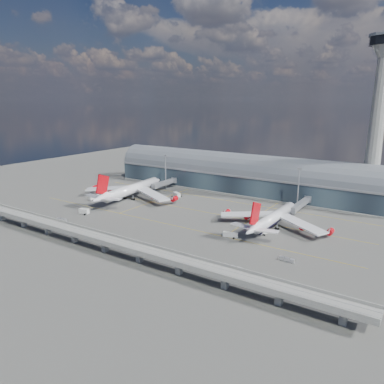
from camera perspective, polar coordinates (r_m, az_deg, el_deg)
The scene contains 20 objects.
ground at distance 210.39m, azimuth -2.23°, elevation -4.14°, with size 500.00×500.00×0.00m, color #474744.
taxi_lines at distance 227.88m, azimuth 1.01°, elevation -2.70°, with size 200.00×80.12×0.01m.
terminal at distance 272.63m, azimuth 7.33°, elevation 2.42°, with size 200.00×30.00×28.00m.
control_tower at distance 247.83m, azimuth 26.34°, elevation 9.38°, with size 19.00×19.00×103.00m.
guideway at distance 169.59m, azimuth -13.20°, elevation -7.15°, with size 220.00×8.50×7.20m.
floodlight_mast_left at distance 278.81m, azimuth -4.05°, elevation 3.24°, with size 3.00×0.70×25.70m.
floodlight_mast_right at distance 233.21m, azimuth 15.89°, elevation 0.61°, with size 3.00×0.70×25.70m.
airliner_left at distance 253.90m, azimuth -9.41°, elevation 0.34°, with size 69.55×73.12×22.27m.
airliner_right at distance 199.54m, azimuth 12.32°, elevation -3.91°, with size 60.13×62.83×19.98m.
jet_bridge_left at distance 278.19m, azimuth -4.02°, elevation 1.44°, with size 4.40×28.00×7.25m.
jet_bridge_right at distance 230.66m, azimuth 16.33°, elevation -1.73°, with size 4.40×32.00×7.25m.
service_truck_0 at distance 257.65m, azimuth -14.64°, elevation -0.83°, with size 3.48×7.64×3.05m.
service_truck_1 at distance 227.45m, azimuth -16.12°, elevation -2.86°, with size 6.12×3.79×3.30m.
service_truck_2 at distance 183.60m, azimuth 5.86°, elevation -6.50°, with size 7.45×3.50×2.60m.
service_truck_3 at distance 190.31m, azimuth 10.82°, elevation -5.96°, with size 3.83×5.56×2.51m.
service_truck_4 at distance 213.90m, azimuth 13.00°, elevation -3.80°, with size 3.18×5.06×2.72m.
service_truck_5 at distance 256.21m, azimuth -2.34°, elevation -0.44°, with size 7.15×5.42×3.25m.
cargo_train_0 at distance 218.40m, azimuth -19.24°, elevation -4.03°, with size 6.92×1.97×1.53m.
cargo_train_1 at distance 151.13m, azimuth 5.16°, elevation -11.29°, with size 13.90×2.12×1.84m.
cargo_train_2 at distance 161.98m, azimuth 14.24°, elevation -9.96°, with size 6.92×1.83×1.53m.
Camera 1 is at (116.74, -162.41, 65.24)m, focal length 35.00 mm.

